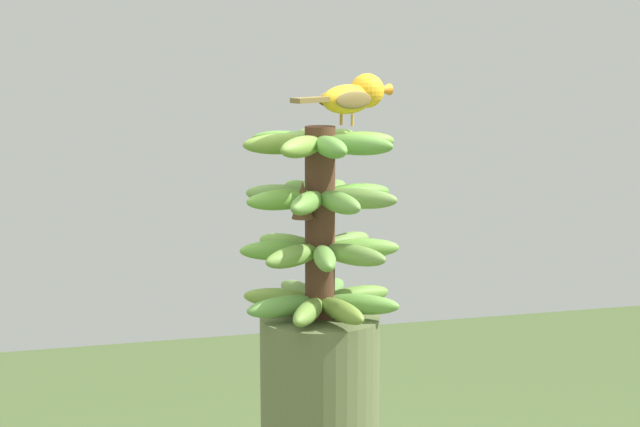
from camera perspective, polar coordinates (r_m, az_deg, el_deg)
The scene contains 2 objects.
banana_bunch at distance 1.70m, azimuth -0.01°, elevation -0.51°, with size 0.27×0.27×0.32m.
perched_bird at distance 1.70m, azimuth 1.93°, elevation 6.49°, with size 0.12×0.20×0.08m.
Camera 1 is at (-1.62, 0.41, 1.72)m, focal length 58.28 mm.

